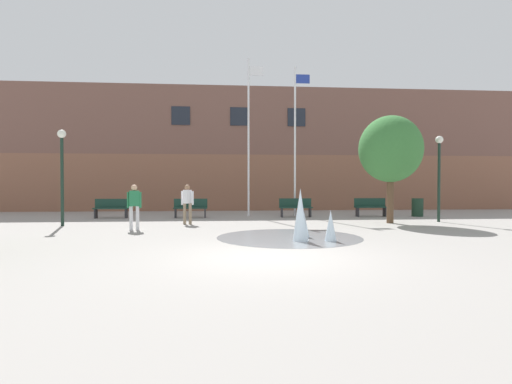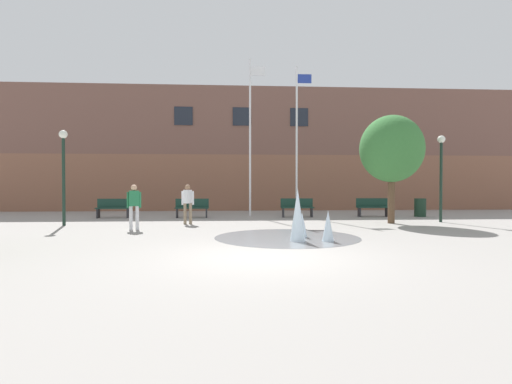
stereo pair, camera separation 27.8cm
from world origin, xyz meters
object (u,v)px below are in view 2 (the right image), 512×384
Objects in this scene: park_bench_far_left at (114,208)px; teen_by_trashcan at (188,201)px; lamp_post_left_lane at (63,163)px; street_tree_near_building at (392,149)px; trash_can at (420,208)px; park_bench_under_right_flagpole at (192,208)px; park_bench_far_right at (373,207)px; park_bench_near_trashcan at (297,207)px; flagpole_right at (297,136)px; flagpole_left at (251,133)px; lamp_post_right_lane at (441,165)px; adult_watching at (134,203)px.

park_bench_far_left is 1.01× the size of teen_by_trashcan.
street_tree_near_building is at bearing 0.32° from lamp_post_left_lane.
lamp_post_left_lane reaches higher than trash_can.
park_bench_under_right_flagpole is 8.90m from park_bench_far_right.
street_tree_near_building is (3.33, -3.38, 2.57)m from park_bench_near_trashcan.
park_bench_far_left and park_bench_near_trashcan have the same top height.
street_tree_near_building is (3.20, -4.13, -0.99)m from flagpole_right.
trash_can is (6.13, -0.17, -0.03)m from park_bench_near_trashcan.
park_bench_near_trashcan is at bearing -18.40° from flagpole_left.
lamp_post_right_lane is (10.74, -3.02, 1.93)m from park_bench_under_right_flagpole.
lamp_post_right_lane is (10.60, 0.19, 1.48)m from teen_by_trashcan.
lamp_post_right_lane is at bearing 118.39° from teen_by_trashcan.
teen_by_trashcan reaches higher than park_bench_near_trashcan.
park_bench_far_right is 0.36× the size of street_tree_near_building.
park_bench_far_right is 9.34m from teen_by_trashcan.
park_bench_under_right_flagpole and park_bench_far_right have the same top height.
street_tree_near_building is at bearing -171.15° from lamp_post_right_lane.
street_tree_near_building is (-2.30, -0.36, 0.63)m from lamp_post_right_lane.
lamp_post_left_lane is (-9.71, -3.45, 1.95)m from park_bench_near_trashcan.
park_bench_far_right is at bearing -171.34° from adult_watching.
park_bench_far_right is 1.01× the size of adult_watching.
park_bench_near_trashcan is at bearing -0.01° from park_bench_under_right_flagpole.
flagpole_right reaches higher than park_bench_near_trashcan.
street_tree_near_building reaches higher than park_bench_near_trashcan.
flagpole_left is 1.05× the size of flagpole_right.
adult_watching is at bearing -139.09° from flagpole_right.
park_bench_near_trashcan is 0.43× the size of lamp_post_left_lane.
lamp_post_left_lane reaches higher than park_bench_far_left.
park_bench_under_right_flagpole is at bearing -150.21° from teen_by_trashcan.
park_bench_far_right is 4.27m from street_tree_near_building.
park_bench_far_right is at bearing -0.02° from park_bench_under_right_flagpole.
adult_watching is (-10.43, -5.12, 0.45)m from park_bench_far_right.
park_bench_near_trashcan is 5.39m from street_tree_near_building.
park_bench_under_right_flagpole is 6.37m from flagpole_right.
park_bench_under_right_flagpole is 0.43× the size of lamp_post_left_lane.
lamp_post_right_lane is (5.63, -3.02, 1.93)m from park_bench_near_trashcan.
park_bench_far_left is 1.00× the size of park_bench_under_right_flagpole.
park_bench_far_right reaches higher than trash_can.
flagpole_left is at bearing 14.55° from park_bench_under_right_flagpole.
flagpole_left is 2.15× the size of lamp_post_left_lane.
flagpole_right is (0.13, 0.75, 3.55)m from park_bench_near_trashcan.
flagpole_left is at bearing 173.75° from trash_can.
lamp_post_right_lane is at bearing 1.61° from lamp_post_left_lane.
park_bench_under_right_flagpole is at bearing 179.13° from trash_can.
park_bench_far_left is 0.43× the size of lamp_post_left_lane.
flagpole_right reaches higher than park_bench_far_left.
park_bench_far_left is at bearing 76.14° from lamp_post_left_lane.
park_bench_under_right_flagpole is at bearing 36.92° from lamp_post_left_lane.
flagpole_left reaches higher than flagpole_right.
trash_can is (11.24, -0.17, -0.03)m from park_bench_under_right_flagpole.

